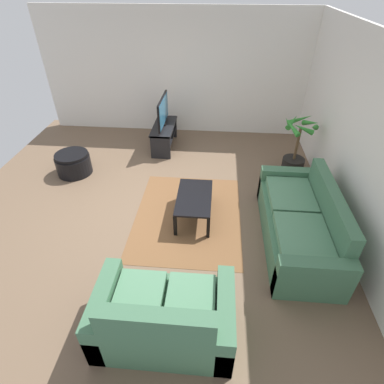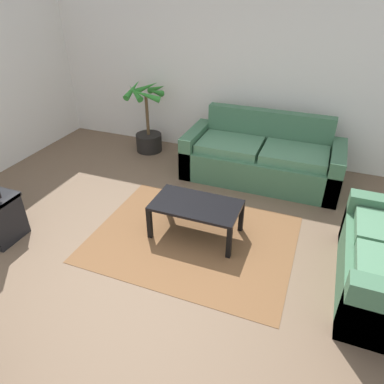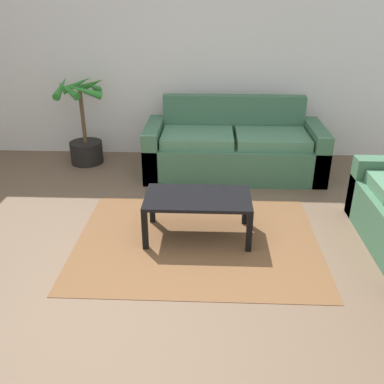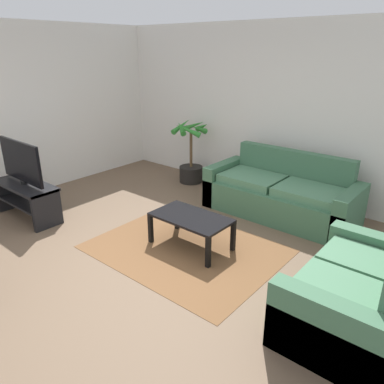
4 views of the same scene
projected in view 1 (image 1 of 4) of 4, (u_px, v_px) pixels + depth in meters
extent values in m
plane|color=brown|center=(154.00, 203.00, 5.28)|extent=(6.60, 6.60, 0.00)
cube|color=silver|center=(358.00, 139.00, 4.28)|extent=(6.00, 0.06, 2.70)
cube|color=silver|center=(174.00, 74.00, 6.89)|extent=(0.06, 6.00, 2.70)
cube|color=#3F6B4C|center=(296.00, 229.00, 4.46)|extent=(2.15, 0.90, 0.42)
cube|color=#3F6B4C|center=(330.00, 206.00, 4.17)|extent=(1.79, 0.16, 0.48)
cube|color=#3F6B4C|center=(286.00, 185.00, 5.19)|extent=(0.18, 0.90, 0.62)
cube|color=#3F6B4C|center=(313.00, 280.00, 3.61)|extent=(0.18, 0.90, 0.62)
cube|color=#4F7F5D|center=(291.00, 196.00, 4.66)|extent=(0.85, 0.66, 0.12)
cube|color=#4F7F5D|center=(303.00, 237.00, 3.94)|extent=(0.85, 0.66, 0.12)
cube|color=#3F6B4C|center=(165.00, 319.00, 3.32)|extent=(0.90, 1.46, 0.42)
cube|color=#3F6B4C|center=(156.00, 329.00, 2.75)|extent=(0.16, 1.10, 0.48)
cube|color=#3F6B4C|center=(106.00, 309.00, 3.30)|extent=(0.90, 0.18, 0.62)
cube|color=#3F6B4C|center=(224.00, 319.00, 3.21)|extent=(0.90, 0.18, 0.62)
cube|color=#4F7F5D|center=(139.00, 298.00, 3.21)|extent=(0.66, 0.51, 0.12)
cube|color=#4F7F5D|center=(190.00, 302.00, 3.18)|extent=(0.66, 0.51, 0.12)
cube|color=black|center=(164.00, 126.00, 6.65)|extent=(1.10, 0.45, 0.04)
cube|color=black|center=(164.00, 137.00, 6.80)|extent=(1.02, 0.39, 0.03)
cube|color=black|center=(168.00, 126.00, 7.21)|extent=(0.06, 0.41, 0.52)
cube|color=black|center=(160.00, 147.00, 6.37)|extent=(0.06, 0.41, 0.52)
cube|color=black|center=(163.00, 111.00, 6.44)|extent=(1.01, 0.05, 0.57)
cube|color=teal|center=(164.00, 111.00, 6.44)|extent=(0.96, 0.02, 0.52)
cylinder|color=black|center=(164.00, 125.00, 6.62)|extent=(0.10, 0.10, 0.04)
cube|color=black|center=(194.00, 197.00, 4.78)|extent=(0.96, 0.54, 0.03)
cube|color=black|center=(182.00, 190.00, 5.28)|extent=(0.05, 0.05, 0.37)
cube|color=black|center=(175.00, 226.00, 4.55)|extent=(0.05, 0.05, 0.37)
cube|color=black|center=(211.00, 191.00, 5.24)|extent=(0.05, 0.05, 0.37)
cube|color=black|center=(208.00, 227.00, 4.52)|extent=(0.05, 0.05, 0.37)
cube|color=brown|center=(188.00, 216.00, 5.01)|extent=(2.20, 1.70, 0.01)
cylinder|color=black|center=(293.00, 165.00, 6.02)|extent=(0.42, 0.42, 0.29)
cylinder|color=brown|center=(297.00, 143.00, 5.74)|extent=(0.05, 0.05, 0.66)
cone|color=#2E842D|center=(303.00, 129.00, 5.37)|extent=(0.12, 0.38, 0.23)
cone|color=#2E842D|center=(314.00, 127.00, 5.42)|extent=(0.44, 0.30, 0.25)
cone|color=#2E842D|center=(311.00, 123.00, 5.57)|extent=(0.41, 0.27, 0.24)
cone|color=#2E842D|center=(300.00, 119.00, 5.70)|extent=(0.11, 0.47, 0.26)
cone|color=#2E842D|center=(292.00, 122.00, 5.61)|extent=(0.37, 0.29, 0.22)
cone|color=#2E842D|center=(292.00, 126.00, 5.45)|extent=(0.45, 0.30, 0.26)
cylinder|color=black|center=(74.00, 165.00, 5.96)|extent=(0.66, 0.66, 0.36)
cylinder|color=black|center=(71.00, 155.00, 5.83)|extent=(0.62, 0.62, 0.06)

